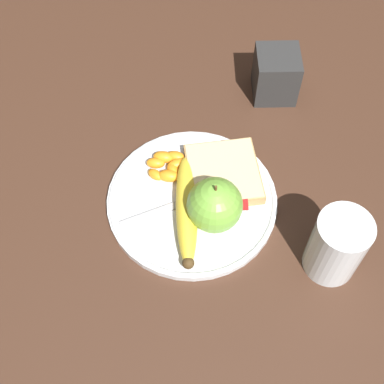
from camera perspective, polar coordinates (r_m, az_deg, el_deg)
ground_plane at (r=0.85m, az=0.00°, el=-1.14°), size 3.00×3.00×0.00m
plate at (r=0.84m, az=0.00°, el=-0.87°), size 0.27×0.27×0.01m
juice_glass at (r=0.78m, az=15.13°, el=-5.67°), size 0.08×0.08×0.11m
apple at (r=0.78m, az=2.43°, el=-1.40°), size 0.08×0.08×0.09m
banana at (r=0.81m, az=-0.60°, el=-1.96°), size 0.19×0.04×0.03m
bread_slice at (r=0.85m, az=3.36°, el=1.94°), size 0.13×0.13×0.02m
fork at (r=0.83m, az=-0.63°, el=-1.02°), size 0.09×0.18×0.00m
jam_packet at (r=0.82m, az=4.82°, el=-1.14°), size 0.04×0.03×0.02m
orange_segment_0 at (r=0.83m, az=-0.07°, el=0.22°), size 0.03×0.02×0.02m
orange_segment_1 at (r=0.87m, az=-3.07°, el=3.74°), size 0.02×0.04×0.02m
orange_segment_2 at (r=0.86m, az=-2.08°, el=2.34°), size 0.03×0.02×0.02m
orange_segment_3 at (r=0.85m, az=-3.92°, el=1.86°), size 0.03×0.03×0.01m
orange_segment_4 at (r=0.85m, az=-0.93°, el=1.43°), size 0.03×0.02×0.02m
orange_segment_5 at (r=0.86m, az=-3.89°, el=3.10°), size 0.02×0.03×0.02m
orange_segment_6 at (r=0.83m, az=-0.75°, el=-0.23°), size 0.04×0.04×0.02m
orange_segment_7 at (r=0.85m, az=-2.49°, el=1.73°), size 0.02×0.04×0.02m
orange_segment_8 at (r=0.87m, az=-1.77°, el=3.81°), size 0.02×0.03×0.02m
orange_segment_9 at (r=0.86m, az=-1.61°, el=2.98°), size 0.03×0.04×0.02m
condiment_caddy at (r=0.97m, az=8.94°, el=12.27°), size 0.07×0.07×0.09m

